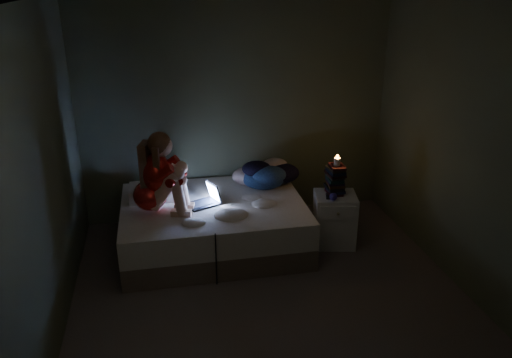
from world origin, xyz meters
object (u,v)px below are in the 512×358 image
object	(u,v)px
laptop	(202,195)
phone	(331,197)
bed	(214,225)
woman	(148,173)
nightstand	(334,219)
candle	(337,163)

from	to	relation	value
laptop	phone	size ratio (longest dim) A/B	2.38
bed	woman	size ratio (longest dim) A/B	2.25
bed	laptop	xyz separation A→B (m)	(-0.11, -0.03, 0.38)
nightstand	phone	xyz separation A→B (m)	(-0.08, -0.05, 0.30)
bed	candle	size ratio (longest dim) A/B	23.88
nightstand	candle	distance (m)	0.64
woman	phone	size ratio (longest dim) A/B	6.06
woman	phone	distance (m)	1.90
nightstand	phone	size ratio (longest dim) A/B	4.17
laptop	candle	distance (m)	1.45
candle	bed	bearing A→B (deg)	173.47
bed	phone	xyz separation A→B (m)	(1.22, -0.24, 0.33)
phone	laptop	bearing A→B (deg)	175.47
laptop	candle	size ratio (longest dim) A/B	4.16
woman	nightstand	distance (m)	2.05
bed	nightstand	size ratio (longest dim) A/B	3.28
bed	nightstand	distance (m)	1.31
candle	phone	size ratio (longest dim) A/B	0.57
woman	laptop	xyz separation A→B (m)	(0.52, 0.05, -0.31)
woman	laptop	world-z (taller)	woman
laptop	phone	world-z (taller)	laptop
laptop	bed	bearing A→B (deg)	-7.39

